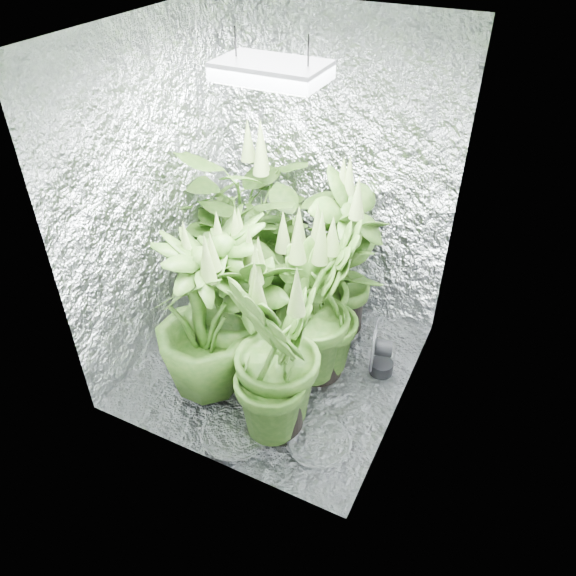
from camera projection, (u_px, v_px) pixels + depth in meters
The scene contains 14 objects.
ground at pixel (276, 364), 3.61m from camera, with size 1.60×1.60×0.00m, color silver.
walls at pixel (274, 230), 3.01m from camera, with size 1.62×1.62×2.00m.
ceiling at pixel (271, 30), 2.41m from camera, with size 1.60×1.60×0.01m, color silver.
grow_lamp at pixel (271, 71), 2.51m from camera, with size 0.50×0.30×0.22m.
plant_a at pixel (248, 223), 3.79m from camera, with size 1.36×1.36×1.33m.
plant_b at pixel (345, 258), 3.58m from camera, with size 0.74×0.74×1.21m.
plant_c at pixel (319, 307), 3.27m from camera, with size 0.68×0.68×1.12m.
plant_d at pixel (202, 321), 3.16m from camera, with size 0.76×0.76×1.11m.
plant_e at pixel (299, 282), 3.50m from camera, with size 0.86×0.86×1.04m.
plant_f at pixel (256, 320), 3.20m from camera, with size 0.70×0.70×1.06m.
plant_g at pixel (277, 358), 2.88m from camera, with size 0.80×0.80×1.16m.
plant_h at pixel (231, 297), 3.33m from camera, with size 0.81×0.81×1.11m.
circulation_fan at pixel (378, 353), 3.46m from camera, with size 0.18×0.32×0.37m.
plant_label at pixel (285, 398), 2.98m from camera, with size 0.05×0.01×0.09m, color white.
Camera 1 is at (1.22, -2.29, 2.55)m, focal length 35.00 mm.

